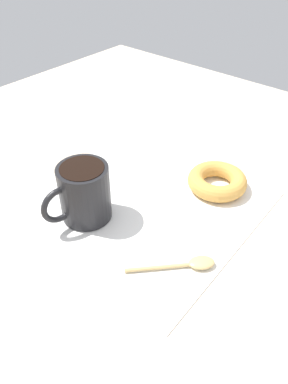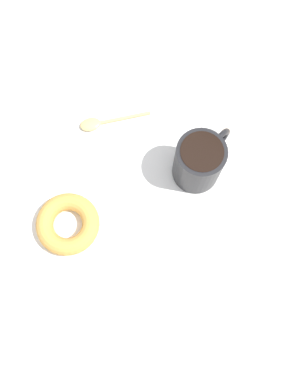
# 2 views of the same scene
# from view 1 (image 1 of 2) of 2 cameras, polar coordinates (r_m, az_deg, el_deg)

# --- Properties ---
(ground_plane) EXTENTS (1.20, 1.20, 0.02)m
(ground_plane) POSITION_cam_1_polar(r_m,az_deg,el_deg) (0.60, -1.06, -3.94)
(ground_plane) COLOR beige
(napkin) EXTENTS (0.35, 0.35, 0.00)m
(napkin) POSITION_cam_1_polar(r_m,az_deg,el_deg) (0.61, 0.00, -1.57)
(napkin) COLOR white
(napkin) RESTS_ON ground_plane
(coffee_cup) EXTENTS (0.08, 0.11, 0.09)m
(coffee_cup) POSITION_cam_1_polar(r_m,az_deg,el_deg) (0.56, -9.22, -0.05)
(coffee_cup) COLOR black
(coffee_cup) RESTS_ON napkin
(donut) EXTENTS (0.10, 0.10, 0.03)m
(donut) POSITION_cam_1_polar(r_m,az_deg,el_deg) (0.65, 11.08, 1.67)
(donut) COLOR gold
(donut) RESTS_ON napkin
(spoon) EXTENTS (0.09, 0.10, 0.01)m
(spoon) POSITION_cam_1_polar(r_m,az_deg,el_deg) (0.52, 7.04, -10.82)
(spoon) COLOR #D8B772
(spoon) RESTS_ON napkin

